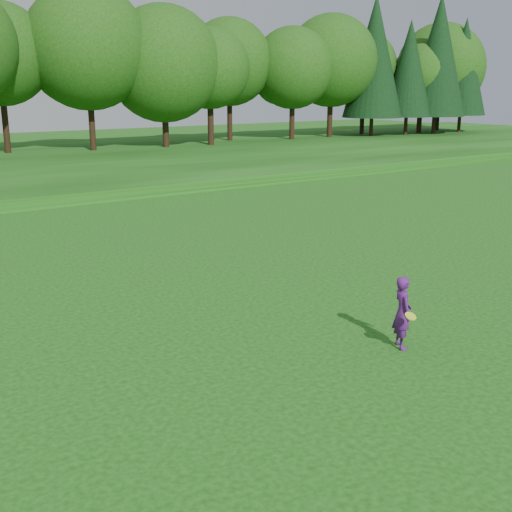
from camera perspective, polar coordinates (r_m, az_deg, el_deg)
ground at (r=13.80m, az=3.42°, el=-8.29°), size 140.00×140.00×0.00m
walking_path at (r=31.43m, az=-19.73°, el=4.12°), size 130.00×1.60×0.04m
woman at (r=13.95m, az=12.89°, el=-4.90°), size 0.69×0.92×1.58m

